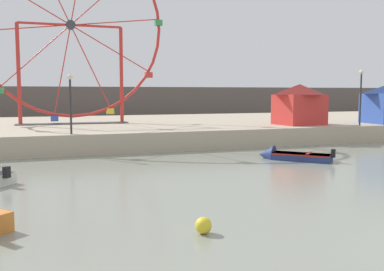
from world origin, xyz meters
TOP-DOWN VIEW (x-y plane):
  - quay_promenade at (0.00, 29.83)m, footprint 110.00×21.03m
  - distant_town_skyline at (0.00, 51.91)m, footprint 140.00×3.00m
  - motorboat_navy_blue at (2.99, 14.26)m, footprint 3.52×3.61m
  - ferris_wheel_red_frame at (-7.33, 28.67)m, footprint 14.33×1.20m
  - carnival_booth_red_striped at (8.81, 22.29)m, footprint 3.78×3.35m
  - promenade_lamp_near at (12.68, 20.18)m, footprint 0.32×0.32m
  - promenade_lamp_far at (-8.07, 19.85)m, footprint 0.32×0.32m
  - mooring_buoy_orange at (-5.88, 3.94)m, footprint 0.44×0.44m

SIDE VIEW (x-z plane):
  - motorboat_navy_blue at x=2.99m, z-range -0.33..0.76m
  - mooring_buoy_orange at x=-5.88m, z-range 0.00..0.44m
  - quay_promenade at x=0.00m, z-range 0.00..1.23m
  - distant_town_skyline at x=0.00m, z-range 0.00..4.40m
  - carnival_booth_red_striped at x=8.81m, z-range 1.30..4.35m
  - promenade_lamp_far at x=-8.07m, z-range 1.80..5.27m
  - promenade_lamp_near at x=12.68m, z-range 1.85..5.92m
  - ferris_wheel_red_frame at x=-7.33m, z-range 1.26..15.84m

